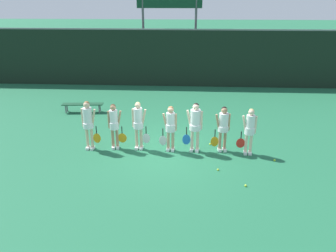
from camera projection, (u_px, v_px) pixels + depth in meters
name	position (u px, v px, depth m)	size (l,w,h in m)	color
ground_plane	(167.00, 150.00, 11.72)	(140.00, 140.00, 0.00)	#216642
fence_windscreen	(176.00, 58.00, 19.44)	(60.00, 0.08, 3.39)	black
scoreboard	(169.00, 3.00, 19.18)	(3.86, 0.15, 6.03)	#515156
bench_courtside	(83.00, 105.00, 15.42)	(1.93, 0.51, 0.42)	#19472D
player_0	(88.00, 121.00, 11.44)	(0.64, 0.37, 1.80)	beige
player_1	(114.00, 123.00, 11.53)	(0.63, 0.33, 1.67)	tan
player_2	(138.00, 122.00, 11.47)	(0.63, 0.35, 1.76)	beige
player_3	(170.00, 125.00, 11.37)	(0.62, 0.35, 1.65)	tan
player_4	(195.00, 123.00, 11.29)	(0.68, 0.41, 1.78)	beige
player_5	(223.00, 125.00, 11.34)	(0.64, 0.37, 1.65)	tan
player_6	(250.00, 128.00, 11.12)	(0.64, 0.34, 1.65)	beige
tennis_ball_0	(210.00, 144.00, 12.14)	(0.07, 0.07, 0.07)	#CCE033
tennis_ball_1	(218.00, 170.00, 10.35)	(0.07, 0.07, 0.07)	#CCE033
tennis_ball_2	(275.00, 160.00, 10.94)	(0.07, 0.07, 0.07)	#CCE033
tennis_ball_3	(246.00, 186.00, 9.48)	(0.07, 0.07, 0.07)	#CCE033
tennis_ball_4	(246.00, 135.00, 12.91)	(0.07, 0.07, 0.07)	#CCE033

